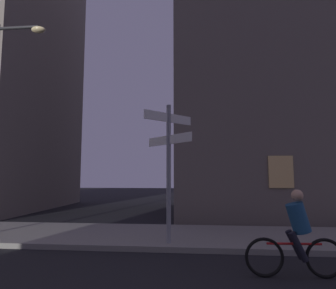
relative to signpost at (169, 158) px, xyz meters
name	(u,v)px	position (x,y,z in m)	size (l,w,h in m)	color
sidewalk_kerb	(188,236)	(0.47, 1.17, -2.25)	(40.00, 3.18, 0.14)	gray
signpost	(169,158)	(0.00, 0.00, 0.00)	(1.26, 1.26, 3.63)	gray
cyclist	(296,236)	(2.57, -1.88, -1.57)	(1.82, 0.34, 1.61)	black
building_right_block	(304,61)	(6.57, 7.84, 5.63)	(13.42, 8.59, 15.91)	#6B6056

